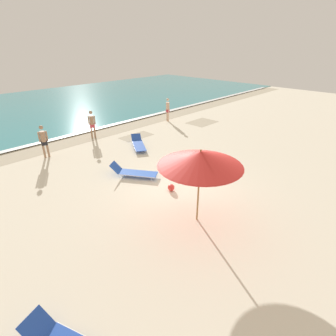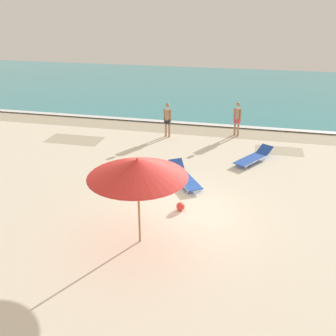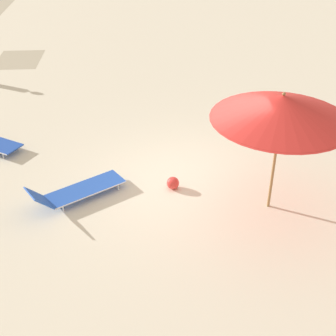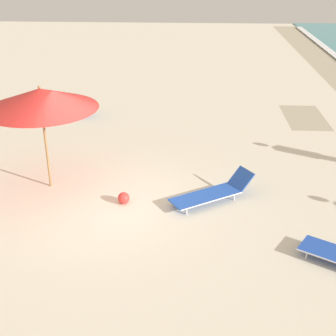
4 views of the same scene
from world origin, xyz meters
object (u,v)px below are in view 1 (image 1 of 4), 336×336
at_px(beach_umbrella, 200,159).
at_px(sun_lounger_beside_umbrella, 133,172).
at_px(sun_lounger_near_water_left, 138,144).
at_px(beach_ball, 171,187).
at_px(beachgoer_strolling_adult, 168,108).
at_px(beachgoer_shoreline_child, 44,140).
at_px(beachgoer_wading_adult, 92,123).

xyz_separation_m(beach_umbrella, sun_lounger_beside_umbrella, (0.52, 4.15, -2.11)).
relative_size(beach_umbrella, sun_lounger_near_water_left, 1.21).
distance_m(beach_umbrella, beach_ball, 3.07).
xyz_separation_m(beach_umbrella, beach_ball, (0.80, 2.01, -2.18)).
bearing_deg(beachgoer_strolling_adult, beach_ball, 153.67).
xyz_separation_m(beach_umbrella, sun_lounger_near_water_left, (3.08, 6.85, -2.12)).
height_order(beach_umbrella, beach_ball, beach_umbrella).
height_order(sun_lounger_near_water_left, beachgoer_shoreline_child, beachgoer_shoreline_child).
bearing_deg(beachgoer_strolling_adult, beach_umbrella, 157.54).
height_order(beach_umbrella, beachgoer_shoreline_child, beach_umbrella).
relative_size(sun_lounger_beside_umbrella, beachgoer_shoreline_child, 1.20).
relative_size(sun_lounger_near_water_left, beachgoer_wading_adult, 1.28).
relative_size(beachgoer_wading_adult, beachgoer_strolling_adult, 1.00).
xyz_separation_m(beachgoer_strolling_adult, beach_ball, (-7.51, -7.52, -0.86)).
height_order(beachgoer_shoreline_child, beachgoer_strolling_adult, same).
bearing_deg(beachgoer_wading_adult, beachgoer_strolling_adult, 22.11).
bearing_deg(beach_ball, sun_lounger_beside_umbrella, 97.35).
height_order(beachgoer_wading_adult, beachgoer_strolling_adult, same).
distance_m(beachgoer_wading_adult, beachgoer_shoreline_child, 3.58).
xyz_separation_m(beachgoer_wading_adult, beachgoer_shoreline_child, (-3.45, -0.97, 0.00)).
relative_size(sun_lounger_near_water_left, beach_ball, 7.91).
xyz_separation_m(beach_umbrella, beachgoer_wading_adult, (2.12, 10.19, -1.32)).
height_order(sun_lounger_near_water_left, beachgoer_strolling_adult, beachgoer_strolling_adult).
xyz_separation_m(sun_lounger_beside_umbrella, sun_lounger_near_water_left, (2.56, 2.70, -0.01)).
relative_size(sun_lounger_beside_umbrella, beachgoer_strolling_adult, 1.20).
bearing_deg(sun_lounger_beside_umbrella, beachgoer_wading_adult, 42.12).
xyz_separation_m(beach_umbrella, beachgoer_shoreline_child, (-1.33, 9.21, -1.32)).
distance_m(sun_lounger_beside_umbrella, sun_lounger_near_water_left, 3.72).
bearing_deg(beach_ball, beachgoer_wading_adult, 80.82).
height_order(sun_lounger_near_water_left, beachgoer_wading_adult, beachgoer_wading_adult).
bearing_deg(beach_umbrella, beachgoer_strolling_adult, 48.92).
xyz_separation_m(beachgoer_wading_adult, beach_ball, (-1.32, -8.18, -0.86)).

